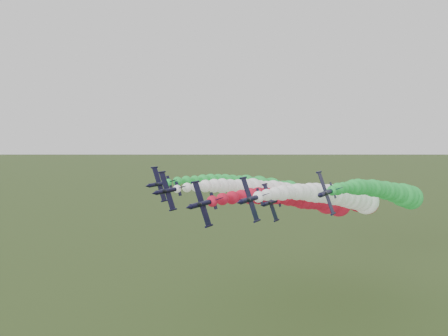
# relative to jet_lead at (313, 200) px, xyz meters

# --- Properties ---
(jet_lead) EXTENTS (12.77, 83.01, 19.24)m
(jet_lead) POSITION_rel_jet_lead_xyz_m (0.00, 0.00, 0.00)
(jet_lead) COLOR black
(jet_lead) RESTS_ON ground
(jet_inner_left) EXTENTS (12.51, 82.75, 18.98)m
(jet_inner_left) POSITION_rel_jet_lead_xyz_m (-15.51, 8.56, 0.48)
(jet_inner_left) COLOR black
(jet_inner_left) RESTS_ON ground
(jet_inner_right) EXTENTS (12.97, 83.21, 19.44)m
(jet_inner_right) POSITION_rel_jet_lead_xyz_m (7.47, 6.99, 0.62)
(jet_inner_right) COLOR black
(jet_inner_right) RESTS_ON ground
(jet_outer_left) EXTENTS (12.87, 83.11, 19.34)m
(jet_outer_left) POSITION_rel_jet_lead_xyz_m (-25.36, 17.37, 0.50)
(jet_outer_left) COLOR black
(jet_outer_left) RESTS_ON ground
(jet_outer_right) EXTENTS (12.77, 83.01, 19.25)m
(jet_outer_right) POSITION_rel_jet_lead_xyz_m (20.40, 19.33, 1.29)
(jet_outer_right) COLOR black
(jet_outer_right) RESTS_ON ground
(jet_trail) EXTENTS (12.82, 83.06, 19.29)m
(jet_trail) POSITION_rel_jet_lead_xyz_m (3.93, 25.18, -2.98)
(jet_trail) COLOR black
(jet_trail) RESTS_ON ground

